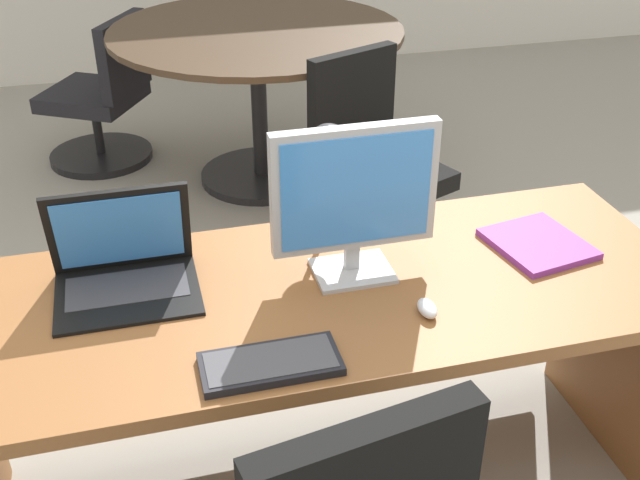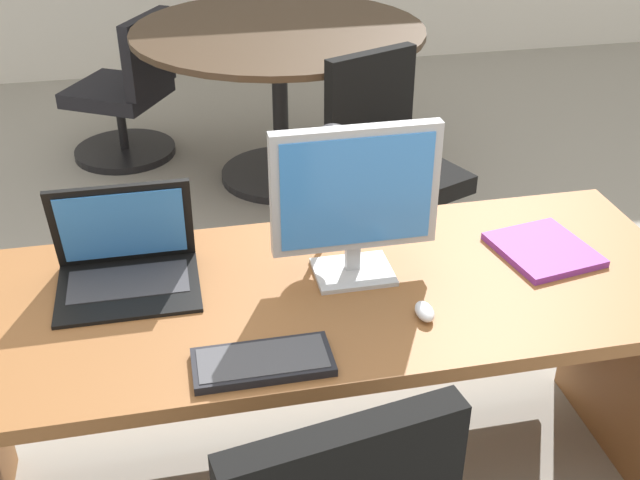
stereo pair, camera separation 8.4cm
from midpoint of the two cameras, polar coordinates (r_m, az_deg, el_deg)
The scene contains 11 objects.
ground at distance 3.60m, azimuth -6.59°, elevation -0.19°, with size 12.00×12.00×0.00m, color gray.
desk at distance 2.12m, azimuth -1.24°, elevation -7.31°, with size 1.90×0.72×0.74m.
monitor at distance 1.90m, azimuth 1.28°, elevation 3.30°, with size 0.42×0.16×0.41m.
laptop at distance 2.01m, azimuth -15.39°, elevation -1.21°, with size 0.35×0.28×0.26m.
keyboard at distance 1.72m, azimuth -5.07°, elevation -9.03°, with size 0.31×0.14×0.02m.
mouse at distance 1.87m, azimuth 6.58°, elevation -5.01°, with size 0.04×0.08×0.03m.
desk_lamp at distance 2.07m, azimuth -0.58°, elevation 6.00°, with size 0.12×0.14×0.34m.
book at distance 2.20m, azimuth 14.61°, elevation -0.28°, with size 0.27×0.29×0.02m.
meeting_table at distance 3.95m, azimuth -5.22°, elevation 12.51°, with size 1.43×1.43×0.80m.
meeting_chair_near at distance 3.39m, azimuth 3.24°, elevation 4.46°, with size 0.60×0.62×0.87m.
meeting_chair_far at distance 4.43m, azimuth -16.13°, elevation 9.40°, with size 0.64×0.63×0.80m.
Camera 1 is at (-0.42, -1.57, 1.84)m, focal length 43.70 mm.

